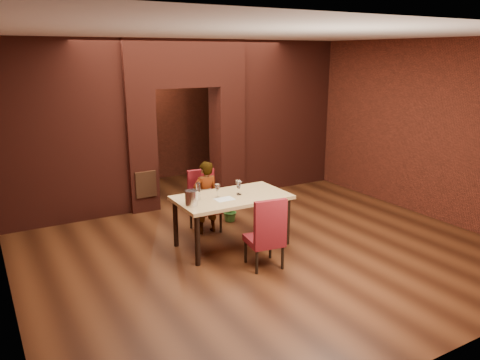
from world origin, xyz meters
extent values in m
plane|color=#452211|center=(0.00, 0.00, 0.00)|extent=(8.00, 8.00, 0.00)
cube|color=silver|center=(0.00, 0.00, 3.20)|extent=(7.00, 8.00, 0.04)
cube|color=maroon|center=(0.00, 4.00, 1.60)|extent=(7.00, 0.04, 3.20)
cube|color=maroon|center=(0.00, -4.00, 1.60)|extent=(7.00, 0.04, 3.20)
cube|color=maroon|center=(3.50, 0.00, 1.60)|extent=(0.04, 8.00, 3.20)
cube|color=maroon|center=(-0.95, 2.00, 1.15)|extent=(0.55, 0.55, 2.30)
cube|color=maroon|center=(0.95, 2.00, 1.15)|extent=(0.55, 0.55, 2.30)
cube|color=maroon|center=(0.00, 2.00, 2.75)|extent=(2.45, 0.55, 0.90)
cube|color=maroon|center=(-2.36, 2.00, 1.60)|extent=(2.28, 0.35, 3.20)
cube|color=maroon|center=(2.36, 2.00, 1.60)|extent=(2.28, 0.35, 3.20)
cube|color=brown|center=(-0.95, 1.71, 0.55)|extent=(0.40, 0.03, 0.50)
cube|color=black|center=(-0.40, 3.94, 1.05)|extent=(0.90, 0.08, 2.10)
cube|color=black|center=(-0.40, 3.90, 1.05)|extent=(1.02, 0.04, 2.22)
cube|color=tan|center=(-0.32, -0.48, 0.41)|extent=(1.74, 0.98, 0.81)
cube|color=maroon|center=(-0.40, 0.30, 0.51)|extent=(0.51, 0.51, 1.03)
cube|color=maroon|center=(-0.30, -1.37, 0.52)|extent=(0.53, 0.53, 1.04)
imported|color=white|center=(-0.43, 0.21, 0.62)|extent=(0.46, 0.31, 1.23)
cube|color=silver|center=(-0.50, -0.58, 0.81)|extent=(0.29, 0.21, 0.00)
cylinder|color=silver|center=(-1.06, -0.61, 0.93)|extent=(0.19, 0.19, 0.23)
cylinder|color=silver|center=(-0.86, -0.43, 0.95)|extent=(0.07, 0.07, 0.28)
imported|color=#37722C|center=(0.19, 0.49, 0.20)|extent=(0.42, 0.38, 0.40)
camera|label=1|loc=(-3.68, -6.50, 2.93)|focal=35.00mm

